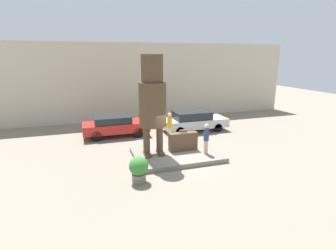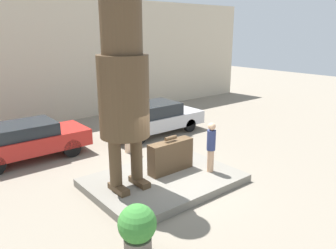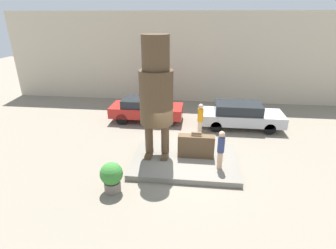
{
  "view_description": "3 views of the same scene",
  "coord_description": "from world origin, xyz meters",
  "px_view_note": "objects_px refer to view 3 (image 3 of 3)",
  "views": [
    {
      "loc": [
        -4.56,
        -12.65,
        5.37
      ],
      "look_at": [
        -0.44,
        0.13,
        1.83
      ],
      "focal_mm": 28.0,
      "sensor_mm": 36.0,
      "label": 1
    },
    {
      "loc": [
        -5.89,
        -7.45,
        4.69
      ],
      "look_at": [
        -0.01,
        -0.23,
        2.02
      ],
      "focal_mm": 35.0,
      "sensor_mm": 36.0,
      "label": 2
    },
    {
      "loc": [
        0.42,
        -10.14,
        6.08
      ],
      "look_at": [
        -0.74,
        -0.18,
        1.9
      ],
      "focal_mm": 28.0,
      "sensor_mm": 36.0,
      "label": 3
    }
  ],
  "objects_px": {
    "giant_suitcase": "(196,146)",
    "statue_figure": "(156,90)",
    "parked_car_red": "(146,109)",
    "tourist": "(221,148)",
    "planter_pot": "(112,176)",
    "worker_hivis": "(200,118)",
    "parked_car_silver": "(240,115)"
  },
  "relations": [
    {
      "from": "giant_suitcase",
      "to": "planter_pot",
      "type": "relative_size",
      "value": 1.34
    },
    {
      "from": "parked_car_silver",
      "to": "worker_hivis",
      "type": "height_order",
      "value": "worker_hivis"
    },
    {
      "from": "statue_figure",
      "to": "giant_suitcase",
      "type": "height_order",
      "value": "statue_figure"
    },
    {
      "from": "tourist",
      "to": "planter_pot",
      "type": "relative_size",
      "value": 1.4
    },
    {
      "from": "tourist",
      "to": "parked_car_silver",
      "type": "distance_m",
      "value": 5.32
    },
    {
      "from": "giant_suitcase",
      "to": "parked_car_silver",
      "type": "xyz_separation_m",
      "value": [
        2.47,
        4.25,
        0.02
      ]
    },
    {
      "from": "planter_pot",
      "to": "worker_hivis",
      "type": "xyz_separation_m",
      "value": [
        3.2,
        5.46,
        0.32
      ]
    },
    {
      "from": "statue_figure",
      "to": "planter_pot",
      "type": "relative_size",
      "value": 4.39
    },
    {
      "from": "giant_suitcase",
      "to": "worker_hivis",
      "type": "xyz_separation_m",
      "value": [
        0.18,
        2.91,
        0.21
      ]
    },
    {
      "from": "parked_car_silver",
      "to": "parked_car_red",
      "type": "bearing_deg",
      "value": 175.84
    },
    {
      "from": "parked_car_red",
      "to": "planter_pot",
      "type": "xyz_separation_m",
      "value": [
        0.14,
        -7.21,
        -0.13
      ]
    },
    {
      "from": "giant_suitcase",
      "to": "parked_car_red",
      "type": "relative_size",
      "value": 0.36
    },
    {
      "from": "giant_suitcase",
      "to": "parked_car_red",
      "type": "bearing_deg",
      "value": 124.15
    },
    {
      "from": "parked_car_red",
      "to": "statue_figure",
      "type": "bearing_deg",
      "value": -73.02
    },
    {
      "from": "worker_hivis",
      "to": "parked_car_red",
      "type": "bearing_deg",
      "value": 152.27
    },
    {
      "from": "tourist",
      "to": "parked_car_red",
      "type": "xyz_separation_m",
      "value": [
        -4.16,
        5.51,
        -0.37
      ]
    },
    {
      "from": "statue_figure",
      "to": "tourist",
      "type": "relative_size",
      "value": 3.14
    },
    {
      "from": "giant_suitcase",
      "to": "statue_figure",
      "type": "bearing_deg",
      "value": -178.1
    },
    {
      "from": "giant_suitcase",
      "to": "worker_hivis",
      "type": "bearing_deg",
      "value": 86.54
    },
    {
      "from": "parked_car_red",
      "to": "planter_pot",
      "type": "distance_m",
      "value": 7.21
    },
    {
      "from": "statue_figure",
      "to": "planter_pot",
      "type": "xyz_separation_m",
      "value": [
        -1.3,
        -2.49,
        -2.63
      ]
    },
    {
      "from": "statue_figure",
      "to": "parked_car_silver",
      "type": "height_order",
      "value": "statue_figure"
    },
    {
      "from": "planter_pot",
      "to": "giant_suitcase",
      "type": "bearing_deg",
      "value": 40.12
    },
    {
      "from": "worker_hivis",
      "to": "parked_car_silver",
      "type": "bearing_deg",
      "value": 30.36
    },
    {
      "from": "parked_car_red",
      "to": "worker_hivis",
      "type": "xyz_separation_m",
      "value": [
        3.34,
        -1.76,
        0.19
      ]
    },
    {
      "from": "tourist",
      "to": "parked_car_red",
      "type": "relative_size",
      "value": 0.38
    },
    {
      "from": "tourist",
      "to": "worker_hivis",
      "type": "relative_size",
      "value": 0.93
    },
    {
      "from": "tourist",
      "to": "worker_hivis",
      "type": "height_order",
      "value": "tourist"
    },
    {
      "from": "giant_suitcase",
      "to": "worker_hivis",
      "type": "relative_size",
      "value": 0.9
    },
    {
      "from": "parked_car_red",
      "to": "worker_hivis",
      "type": "bearing_deg",
      "value": -27.73
    },
    {
      "from": "tourist",
      "to": "parked_car_silver",
      "type": "relative_size",
      "value": 0.35
    },
    {
      "from": "parked_car_red",
      "to": "tourist",
      "type": "bearing_deg",
      "value": -52.94
    }
  ]
}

